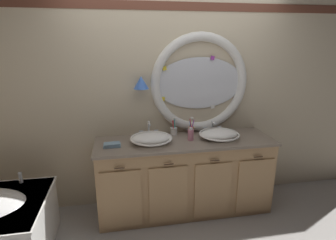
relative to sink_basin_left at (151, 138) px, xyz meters
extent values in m
plane|color=gray|center=(0.33, -0.23, -0.94)|extent=(14.00, 14.00, 0.00)
cube|color=beige|center=(0.33, 0.36, 0.36)|extent=(6.40, 0.08, 2.60)
cube|color=brown|center=(0.33, 0.31, 1.38)|extent=(6.27, 0.01, 0.09)
ellipsoid|color=silver|center=(0.62, 0.30, 0.54)|extent=(1.06, 0.02, 0.61)
torus|color=silver|center=(0.62, 0.30, 0.54)|extent=(1.17, 0.11, 1.17)
cube|color=silver|center=(1.15, 0.29, 0.52)|extent=(0.05, 0.01, 0.05)
cube|color=purple|center=(0.76, 0.29, 0.83)|extent=(0.05, 0.01, 0.05)
cube|color=yellow|center=(0.20, 0.29, 0.72)|extent=(0.05, 0.01, 0.05)
cube|color=yellow|center=(0.18, 0.29, 0.37)|extent=(0.05, 0.01, 0.05)
cube|color=silver|center=(0.79, 0.29, 0.25)|extent=(0.05, 0.01, 0.05)
cylinder|color=#4C3823|center=(-0.08, 0.27, 0.60)|extent=(0.02, 0.09, 0.02)
cone|color=blue|center=(-0.08, 0.22, 0.58)|extent=(0.17, 0.17, 0.14)
cube|color=tan|center=(0.39, 0.03, -0.51)|extent=(1.98, 0.57, 0.85)
cube|color=gray|center=(0.39, 0.03, -0.07)|extent=(2.01, 0.61, 0.03)
cube|color=gray|center=(0.39, 0.31, -0.15)|extent=(1.98, 0.02, 0.11)
cube|color=tan|center=(-0.35, -0.27, -0.56)|extent=(0.42, 0.02, 0.65)
cylinder|color=#422D1E|center=(-0.35, -0.28, -0.19)|extent=(0.10, 0.01, 0.01)
cube|color=tan|center=(0.14, -0.27, -0.56)|extent=(0.42, 0.02, 0.65)
cylinder|color=#422D1E|center=(0.14, -0.28, -0.19)|extent=(0.10, 0.01, 0.01)
cube|color=tan|center=(0.64, -0.27, -0.56)|extent=(0.42, 0.02, 0.65)
cylinder|color=#422D1E|center=(0.64, -0.28, -0.19)|extent=(0.10, 0.01, 0.01)
cube|color=tan|center=(1.13, -0.27, -0.56)|extent=(0.42, 0.02, 0.65)
cylinder|color=#422D1E|center=(1.13, -0.28, -0.19)|extent=(0.10, 0.01, 0.01)
cylinder|color=silver|center=(-1.36, -0.03, -0.33)|extent=(0.04, 0.04, 0.11)
ellipsoid|color=white|center=(0.00, 0.00, 0.00)|extent=(0.44, 0.30, 0.11)
torus|color=white|center=(0.00, 0.00, 0.00)|extent=(0.46, 0.46, 0.02)
cylinder|color=silver|center=(0.00, 0.00, 0.00)|extent=(0.03, 0.03, 0.01)
ellipsoid|color=white|center=(0.78, 0.00, 0.00)|extent=(0.44, 0.30, 0.11)
torus|color=white|center=(0.78, 0.00, 0.00)|extent=(0.46, 0.46, 0.02)
cylinder|color=silver|center=(0.78, 0.00, 0.00)|extent=(0.03, 0.03, 0.01)
cylinder|color=silver|center=(0.00, 0.24, -0.05)|extent=(0.05, 0.05, 0.02)
cylinder|color=silver|center=(0.00, 0.24, 0.04)|extent=(0.02, 0.02, 0.15)
sphere|color=silver|center=(0.00, 0.24, 0.11)|extent=(0.03, 0.03, 0.03)
cylinder|color=silver|center=(0.00, 0.18, 0.11)|extent=(0.02, 0.13, 0.02)
cylinder|color=silver|center=(-0.09, 0.24, -0.03)|extent=(0.04, 0.04, 0.06)
cylinder|color=silver|center=(0.09, 0.24, -0.03)|extent=(0.04, 0.04, 0.06)
cube|color=silver|center=(-0.09, 0.24, 0.01)|extent=(0.05, 0.01, 0.01)
cube|color=silver|center=(0.09, 0.24, 0.01)|extent=(0.05, 0.01, 0.01)
cylinder|color=silver|center=(0.78, 0.24, -0.05)|extent=(0.05, 0.05, 0.02)
cylinder|color=silver|center=(0.78, 0.24, 0.02)|extent=(0.02, 0.02, 0.11)
sphere|color=silver|center=(0.78, 0.24, 0.08)|extent=(0.03, 0.03, 0.03)
cylinder|color=silver|center=(0.78, 0.19, 0.08)|extent=(0.02, 0.11, 0.02)
cylinder|color=silver|center=(0.69, 0.24, -0.03)|extent=(0.04, 0.04, 0.06)
cylinder|color=silver|center=(0.87, 0.24, -0.03)|extent=(0.04, 0.04, 0.06)
cube|color=silver|center=(0.69, 0.24, 0.01)|extent=(0.05, 0.01, 0.01)
cube|color=silver|center=(0.87, 0.24, 0.01)|extent=(0.05, 0.01, 0.01)
cylinder|color=white|center=(0.30, 0.23, -0.02)|extent=(0.08, 0.08, 0.08)
torus|color=white|center=(0.30, 0.23, 0.02)|extent=(0.09, 0.09, 0.01)
cylinder|color=#19ADB2|center=(0.31, 0.24, 0.04)|extent=(0.02, 0.01, 0.18)
cube|color=white|center=(0.31, 0.24, 0.14)|extent=(0.02, 0.02, 0.02)
cylinder|color=#E0383D|center=(0.29, 0.24, 0.04)|extent=(0.01, 0.01, 0.17)
cube|color=white|center=(0.29, 0.24, 0.14)|extent=(0.02, 0.02, 0.02)
cylinder|color=#E0383D|center=(0.29, 0.22, 0.04)|extent=(0.04, 0.03, 0.17)
cube|color=white|center=(0.29, 0.22, 0.14)|extent=(0.03, 0.02, 0.03)
cylinder|color=#996647|center=(0.50, 0.20, -0.01)|extent=(0.07, 0.07, 0.09)
torus|color=#996647|center=(0.50, 0.20, 0.03)|extent=(0.08, 0.08, 0.01)
cylinder|color=purple|center=(0.51, 0.19, 0.04)|extent=(0.04, 0.04, 0.18)
cube|color=white|center=(0.51, 0.19, 0.15)|extent=(0.03, 0.02, 0.03)
cylinder|color=blue|center=(0.50, 0.20, 0.03)|extent=(0.03, 0.02, 0.15)
cube|color=white|center=(0.50, 0.20, 0.12)|extent=(0.02, 0.02, 0.02)
cylinder|color=#E0383D|center=(0.50, 0.19, 0.05)|extent=(0.04, 0.02, 0.19)
cube|color=white|center=(0.50, 0.19, 0.15)|extent=(0.03, 0.02, 0.03)
cylinder|color=pink|center=(0.45, 0.02, 0.00)|extent=(0.07, 0.07, 0.12)
cylinder|color=silver|center=(0.45, 0.02, 0.08)|extent=(0.04, 0.04, 0.02)
cylinder|color=silver|center=(0.45, 0.00, 0.09)|extent=(0.01, 0.04, 0.01)
cube|color=#7593A8|center=(-0.42, -0.02, -0.05)|extent=(0.18, 0.11, 0.02)
cube|color=#7593A8|center=(-0.42, -0.02, -0.03)|extent=(0.17, 0.11, 0.02)
camera|label=1|loc=(-0.32, -2.74, 1.02)|focal=28.75mm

